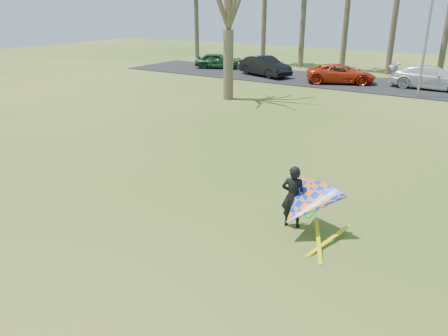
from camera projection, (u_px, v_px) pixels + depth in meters
The scene contains 8 objects.
ground at pixel (184, 228), 11.78m from camera, with size 100.00×100.00×0.00m, color #215111.
parking_strip at pixel (396, 87), 31.46m from camera, with size 46.00×7.00×0.06m, color black.
streetlight at pixel (432, 25), 26.43m from camera, with size 2.28×0.18×8.00m.
car_0 at pixel (217, 61), 39.94m from camera, with size 1.62×4.02×1.37m, color #1C4623.
car_1 at pixel (265, 66), 35.66m from camera, with size 1.68×4.82×1.59m, color black.
car_2 at pixel (341, 74), 32.51m from camera, with size 2.32×5.03×1.40m, color #B72A0E.
car_3 at pixel (431, 77), 30.30m from camera, with size 2.20×5.41×1.57m, color silver.
kite_flyer at pixel (304, 204), 11.24m from camera, with size 2.13×2.39×2.02m.
Camera 1 is at (6.53, -8.21, 5.69)m, focal length 35.00 mm.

